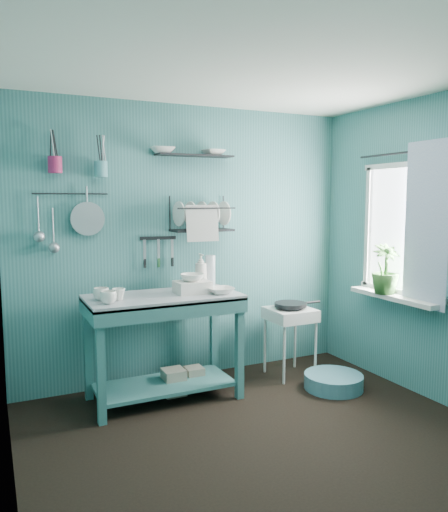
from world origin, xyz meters
name	(u,v)px	position (x,y,z in m)	size (l,w,h in m)	color
floor	(271,444)	(0.00, 0.00, 0.00)	(3.20, 3.20, 0.00)	black
ceiling	(275,64)	(0.00, 0.00, 2.50)	(3.20, 3.20, 0.00)	silver
wall_back	(189,244)	(0.00, 1.50, 1.25)	(3.20, 3.20, 0.00)	#346C6B
wall_left	(6,279)	(-1.60, 0.00, 1.25)	(3.00, 3.00, 0.00)	#346C6B
wall_right	(447,251)	(1.60, 0.00, 1.25)	(3.00, 3.00, 0.00)	#346C6B
work_counter	(164,347)	(-0.40, 1.06, 0.44)	(1.24, 0.62, 0.88)	#356F6E
mug_left	(108,298)	(-0.88, 0.90, 0.93)	(0.12, 0.12, 0.10)	white
mug_mid	(119,294)	(-0.78, 1.00, 0.93)	(0.10, 0.10, 0.09)	white
mug_right	(101,294)	(-0.90, 1.06, 0.93)	(0.12, 0.12, 0.10)	white
wash_tub	(192,287)	(-0.15, 1.04, 0.93)	(0.28, 0.22, 0.10)	silver
tub_bowl	(192,278)	(-0.15, 1.04, 1.01)	(0.20, 0.20, 0.06)	white
soap_bottle	(201,271)	(0.02, 1.26, 1.03)	(0.12, 0.12, 0.30)	silver
water_bottle	(210,271)	(0.12, 1.28, 1.02)	(0.09, 0.09, 0.28)	silver
counter_bowl	(221,291)	(0.05, 0.91, 0.91)	(0.22, 0.22, 0.05)	white
hotplate_stand	(290,342)	(0.85, 1.08, 0.32)	(0.40, 0.40, 0.64)	silver
frying_pan	(290,305)	(0.85, 1.08, 0.68)	(0.30, 0.30, 0.04)	black
knife_strip	(158,238)	(-0.31, 1.47, 1.31)	(0.32, 0.02, 0.03)	black
dish_rack	(202,214)	(0.08, 1.37, 1.53)	(0.55, 0.24, 0.32)	black
upper_shelf	(195,156)	(0.02, 1.40, 2.04)	(0.70, 0.18, 0.01)	black
shelf_bowl_left	(163,152)	(-0.27, 1.40, 2.07)	(0.22, 0.22, 0.05)	white
shelf_bowl_right	(213,152)	(0.21, 1.40, 2.08)	(0.20, 0.20, 0.05)	white
utensil_cup_magenta	(55,165)	(-1.17, 1.42, 1.93)	(0.11, 0.11, 0.13)	#AC1F50
utensil_cup_teal	(101,169)	(-0.81, 1.42, 1.91)	(0.11, 0.11, 0.13)	teal
colander	(88,219)	(-0.92, 1.45, 1.50)	(0.28, 0.28, 0.03)	#A1A2A8
ladle_outer	(38,215)	(-1.30, 1.46, 1.53)	(0.01, 0.01, 0.30)	#A1A2A8
ladle_inner	(53,227)	(-1.19, 1.46, 1.44)	(0.01, 0.01, 0.30)	#A1A2A8
hook_rail	(71,194)	(-1.05, 1.47, 1.70)	(0.01, 0.01, 0.60)	black
window_glass	(404,229)	(1.59, 0.45, 1.40)	(1.10, 1.10, 0.00)	white
windowsill	(394,297)	(1.50, 0.45, 0.81)	(0.16, 0.95, 0.04)	silver
curtain	(426,225)	(1.52, 0.15, 1.45)	(1.35, 1.35, 0.00)	silver
curtain_rod	(403,153)	(1.54, 0.45, 2.05)	(0.02, 0.02, 1.05)	black
potted_plant	(385,269)	(1.47, 0.53, 1.05)	(0.25, 0.25, 0.44)	#2F5C24
storage_tin_large	(174,382)	(-0.30, 1.11, 0.11)	(0.18, 0.18, 0.22)	gray
storage_tin_small	(194,378)	(-0.10, 1.14, 0.10)	(0.15, 0.15, 0.20)	gray
floor_basin	(333,381)	(1.01, 0.63, 0.07)	(0.51, 0.51, 0.13)	teal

